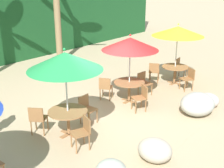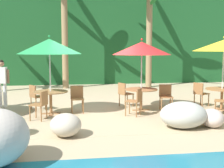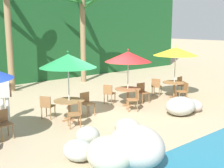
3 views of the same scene
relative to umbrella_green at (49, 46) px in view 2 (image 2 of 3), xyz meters
The scene contains 20 objects.
ground_plane 2.56m from the umbrella_green, ahead, with size 120.00×120.00×0.00m, color tan.
terrace_deck 2.56m from the umbrella_green, ahead, with size 18.00×5.20×0.01m.
foliage_backdrop 9.04m from the umbrella_green, 81.31° to the left, with size 28.00×2.40×6.00m.
rock_seawall 3.83m from the umbrella_green, 80.56° to the right, with size 17.50×3.22×1.03m.
umbrella_green is the anchor object (origin of this frame).
dining_table_green 1.55m from the umbrella_green, 14.04° to the right, with size 1.10×1.10×0.74m.
chair_green_seaward 1.86m from the umbrella_green, ahead, with size 0.43×0.44×0.87m.
chair_green_inland 1.86m from the umbrella_green, 129.37° to the left, with size 0.59×0.59×0.87m.
chair_green_left 1.86m from the umbrella_green, 105.74° to the right, with size 0.55×0.55×0.87m.
umbrella_red 3.01m from the umbrella_green, ahead, with size 1.96×1.96×2.44m.
dining_table_red 3.38m from the umbrella_green, ahead, with size 1.10×1.10×0.74m.
chair_red_seaward 4.20m from the umbrella_green, ahead, with size 0.48×0.48×0.87m.
chair_red_inland 3.16m from the umbrella_green, 18.17° to the left, with size 0.57×0.56×0.87m.
chair_red_left 3.18m from the umbrella_green, 14.08° to the right, with size 0.58×0.58×0.87m.
umbrella_yellow 5.76m from the umbrella_green, ahead, with size 2.08×2.08×2.51m.
dining_table_yellow 5.96m from the umbrella_green, ahead, with size 1.10×1.10×0.74m.
chair_yellow_inland 5.57m from the umbrella_green, ahead, with size 0.57×0.57×0.87m.
palm_tree_second 6.42m from the umbrella_green, 86.23° to the left, with size 2.79×2.93×5.60m.
palm_tree_third 7.84m from the umbrella_green, 51.06° to the left, with size 3.45×3.47×5.28m.
waiter_in_white 2.58m from the umbrella_green, 141.27° to the left, with size 0.52×0.26×1.70m.
Camera 2 is at (-0.76, -9.53, 2.12)m, focal length 47.88 mm.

